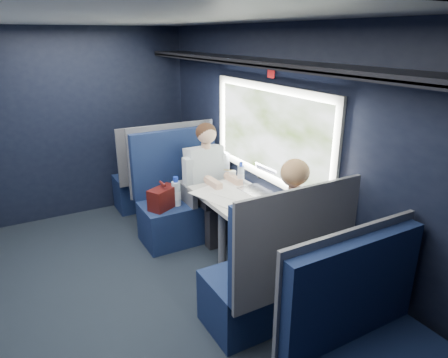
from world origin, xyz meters
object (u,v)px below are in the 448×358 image
seat_row_back (366,357)px  bottle_small (241,175)px  cup (232,175)px  table (236,205)px  seat_row_front (155,178)px  man (209,177)px  woman (288,226)px  seat_bay_far (273,278)px  laptop (262,184)px  seat_bay_near (182,201)px

seat_row_back → bottle_small: bearing=78.9°
bottle_small → cup: bottle_small is taller
table → seat_row_front: bearing=95.8°
seat_row_back → man: man is taller
cup → seat_row_front: bearing=106.4°
seat_row_back → woman: 1.16m
man → woman: same height
man → woman: size_ratio=1.00×
bottle_small → seat_bay_far: bearing=-109.3°
woman → laptop: bearing=71.8°
table → man: size_ratio=0.76×
seat_bay_far → cup: size_ratio=12.79×
woman → cup: size_ratio=13.42×
laptop → seat_bay_far: bearing=-118.6°
seat_row_front → table: bearing=-84.2°
table → seat_bay_near: bearing=102.6°
woman → seat_row_front: bearing=95.7°
seat_row_back → man: size_ratio=0.88×
seat_bay_near → seat_row_back: size_ratio=1.09×
seat_bay_far → bottle_small: size_ratio=5.29×
seat_row_front → seat_row_back: (0.00, -3.59, 0.00)m
woman → laptop: woman is taller
seat_bay_far → seat_row_front: bearing=90.0°
seat_bay_near → seat_bay_far: same height
man → seat_bay_near: bearing=147.0°
seat_row_front → bottle_small: bearing=-75.0°
cup → seat_row_back: bearing=-100.1°
seat_row_front → woman: (0.25, -2.50, 0.32)m
man → bottle_small: size_ratio=5.55×
seat_bay_near → seat_bay_far: bearing=-89.6°
table → laptop: 0.34m
seat_row_front → man: man is taller
seat_bay_far → seat_row_front: (0.00, 2.67, -0.00)m
seat_bay_near → seat_bay_far: (0.01, -1.74, -0.01)m
seat_bay_far → woman: bearing=33.8°
seat_row_back → woman: woman is taller
seat_bay_far → laptop: 1.10m
woman → cup: (0.15, 1.15, 0.06)m
seat_row_front → cup: bearing=-73.6°
seat_row_back → seat_row_front: bearing=90.0°
table → seat_row_back: 1.82m
bottle_small → woman: bearing=-99.0°
seat_row_front → man: 1.17m
man → laptop: bearing=-70.4°
man → laptop: size_ratio=3.75×
seat_bay_far → woman: woman is taller
woman → seat_bay_far: bearing=-146.2°
seat_row_back → cup: 2.30m
seat_bay_far → laptop: bearing=61.4°
table → seat_row_back: (-0.18, -1.80, -0.25)m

